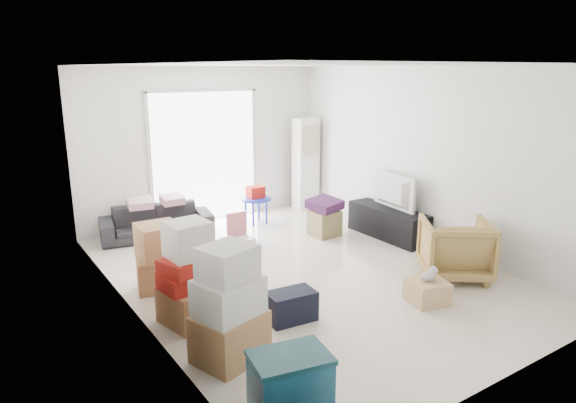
% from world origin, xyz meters
% --- Properties ---
extents(room_shell, '(4.98, 6.48, 3.18)m').
position_xyz_m(room_shell, '(0.00, 0.00, 1.35)').
color(room_shell, beige).
rests_on(room_shell, ground).
extents(sliding_door, '(2.10, 0.04, 2.33)m').
position_xyz_m(sliding_door, '(0.00, 2.98, 1.24)').
color(sliding_door, white).
rests_on(sliding_door, room_shell).
extents(ac_tower, '(0.45, 0.30, 1.75)m').
position_xyz_m(ac_tower, '(1.95, 2.65, 0.88)').
color(ac_tower, white).
rests_on(ac_tower, room_shell).
extents(tv_console, '(0.44, 1.46, 0.49)m').
position_xyz_m(tv_console, '(2.00, 0.43, 0.24)').
color(tv_console, black).
rests_on(tv_console, room_shell).
extents(television, '(0.65, 1.01, 0.13)m').
position_xyz_m(television, '(2.00, 0.43, 0.55)').
color(television, black).
rests_on(television, tv_console).
extents(sofa, '(1.82, 0.85, 0.68)m').
position_xyz_m(sofa, '(-1.11, 2.50, 0.34)').
color(sofa, black).
rests_on(sofa, room_shell).
extents(pillow_left, '(0.37, 0.31, 0.11)m').
position_xyz_m(pillow_left, '(-1.34, 2.54, 0.74)').
color(pillow_left, '#E5A7B3').
rests_on(pillow_left, sofa).
extents(pillow_right, '(0.37, 0.30, 0.13)m').
position_xyz_m(pillow_right, '(-0.83, 2.49, 0.75)').
color(pillow_right, '#E5A7B3').
rests_on(pillow_right, sofa).
extents(armchair, '(1.13, 1.12, 0.86)m').
position_xyz_m(armchair, '(1.56, -1.24, 0.43)').
color(armchair, tan).
rests_on(armchair, room_shell).
extents(storage_bins, '(0.64, 0.50, 0.66)m').
position_xyz_m(storage_bins, '(-1.90, -2.53, 0.33)').
color(storage_bins, navy).
rests_on(storage_bins, room_shell).
extents(box_stack_a, '(0.74, 0.67, 1.12)m').
position_xyz_m(box_stack_a, '(-1.80, -1.37, 0.50)').
color(box_stack_a, '#B0794F').
rests_on(box_stack_a, room_shell).
extents(box_stack_b, '(0.67, 0.65, 1.12)m').
position_xyz_m(box_stack_b, '(-1.80, -0.47, 0.49)').
color(box_stack_b, '#B0794F').
rests_on(box_stack_b, room_shell).
extents(box_stack_c, '(0.65, 0.58, 0.83)m').
position_xyz_m(box_stack_c, '(-1.77, 0.54, 0.40)').
color(box_stack_c, '#B0794F').
rests_on(box_stack_c, room_shell).
extents(loose_box, '(0.59, 0.59, 0.37)m').
position_xyz_m(loose_box, '(-1.19, 0.43, 0.18)').
color(loose_box, '#B0794F').
rests_on(loose_box, room_shell).
extents(duffel_bag, '(0.55, 0.36, 0.33)m').
position_xyz_m(duffel_bag, '(-0.89, -1.05, 0.17)').
color(duffel_bag, black).
rests_on(duffel_bag, room_shell).
extents(ottoman, '(0.42, 0.42, 0.42)m').
position_xyz_m(ottoman, '(1.20, 1.07, 0.21)').
color(ottoman, olive).
rests_on(ottoman, room_shell).
extents(blanket, '(0.54, 0.54, 0.14)m').
position_xyz_m(blanket, '(1.20, 1.07, 0.49)').
color(blanket, '#461F4F').
rests_on(blanket, ottoman).
extents(kids_table, '(0.54, 0.54, 0.67)m').
position_xyz_m(kids_table, '(0.62, 2.29, 0.48)').
color(kids_table, '#1E2FBB').
rests_on(kids_table, room_shell).
extents(toy_walker, '(0.36, 0.31, 0.48)m').
position_xyz_m(toy_walker, '(-0.13, 1.52, 0.13)').
color(toy_walker, silver).
rests_on(toy_walker, room_shell).
extents(wood_crate, '(0.50, 0.50, 0.27)m').
position_xyz_m(wood_crate, '(0.68, -1.57, 0.14)').
color(wood_crate, tan).
rests_on(wood_crate, room_shell).
extents(plush_bunny, '(0.28, 0.16, 0.14)m').
position_xyz_m(plush_bunny, '(0.71, -1.56, 0.34)').
color(plush_bunny, '#B2ADA8').
rests_on(plush_bunny, wood_crate).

